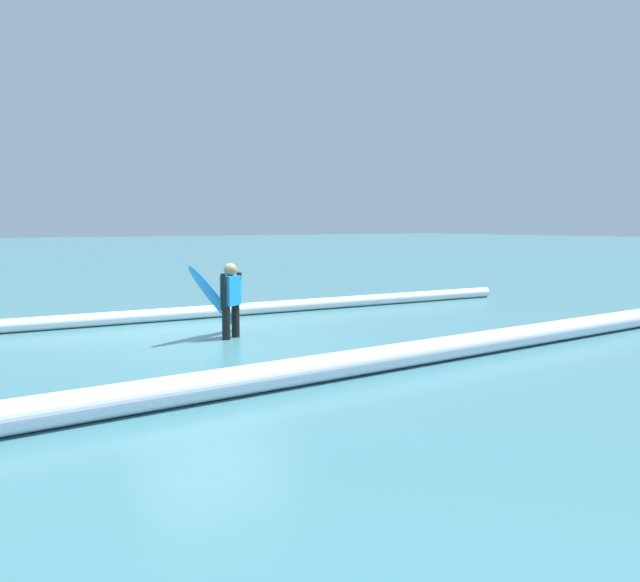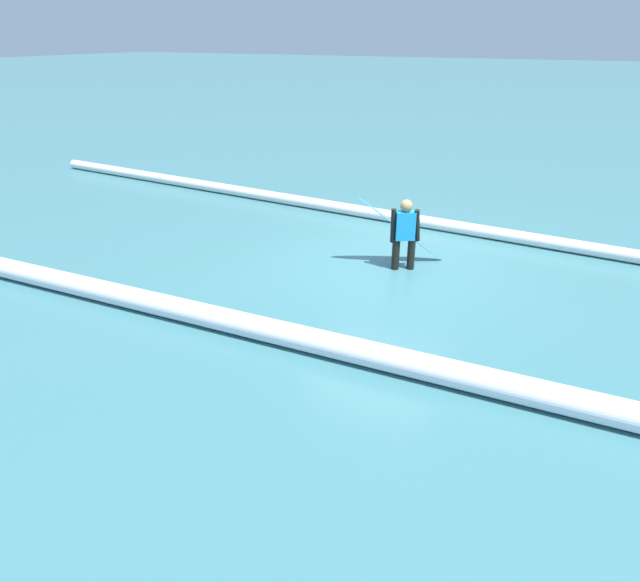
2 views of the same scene
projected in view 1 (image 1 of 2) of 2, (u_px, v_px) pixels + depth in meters
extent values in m
plane|color=#397077|center=(210.00, 340.00, 10.89)|extent=(182.40, 182.40, 0.00)
cylinder|color=black|center=(226.00, 323.00, 10.92)|extent=(0.14, 0.14, 0.57)
cylinder|color=black|center=(236.00, 321.00, 11.17)|extent=(0.14, 0.14, 0.57)
cube|color=#198CD8|center=(230.00, 291.00, 10.99)|extent=(0.39, 0.34, 0.51)
sphere|color=#927E53|center=(230.00, 270.00, 10.95)|extent=(0.22, 0.22, 0.22)
cylinder|color=black|center=(223.00, 292.00, 10.80)|extent=(0.09, 0.11, 0.62)
cylinder|color=black|center=(238.00, 289.00, 11.18)|extent=(0.09, 0.23, 0.62)
ellipsoid|color=#268CE5|center=(215.00, 300.00, 11.15)|extent=(1.51, 1.19, 1.32)
ellipsoid|color=red|center=(215.00, 300.00, 11.15)|extent=(1.15, 0.86, 1.06)
cylinder|color=white|center=(83.00, 321.00, 12.22)|extent=(20.71, 1.60, 0.26)
cylinder|color=white|center=(353.00, 363.00, 8.30)|extent=(14.11, 0.75, 0.34)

